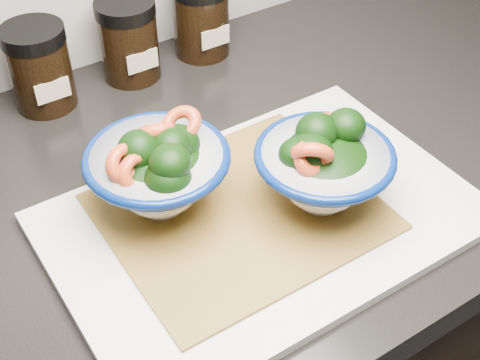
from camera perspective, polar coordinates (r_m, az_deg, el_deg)
countertop at (r=0.78m, az=-6.82°, el=-2.30°), size 3.50×0.60×0.04m
cutting_board at (r=0.73m, az=2.01°, el=-3.32°), size 0.45×0.30×0.01m
bamboo_mat at (r=0.72m, az=0.00°, el=-2.71°), size 0.28×0.24×0.00m
bowl_left at (r=0.70m, az=-6.94°, el=0.92°), size 0.15×0.15×0.11m
bowl_right at (r=0.71m, az=7.07°, el=1.29°), size 0.15×0.15×0.11m
spice_jar_b at (r=0.91m, az=-16.73°, el=9.19°), size 0.08×0.08×0.11m
spice_jar_c at (r=0.94m, az=-9.48°, el=11.72°), size 0.08×0.08×0.11m
spice_jar_d at (r=0.99m, az=-3.34°, el=13.69°), size 0.08×0.08×0.11m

